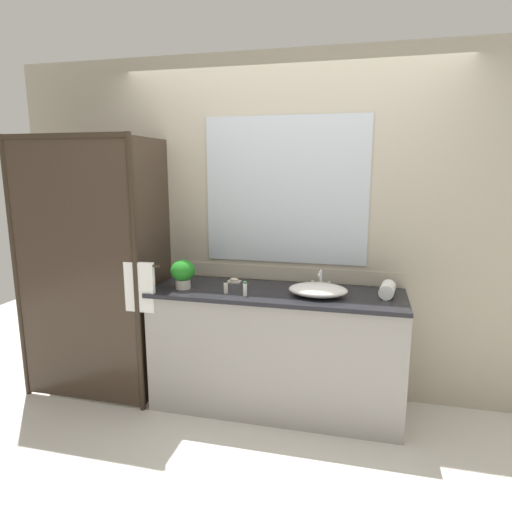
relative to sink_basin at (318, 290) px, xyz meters
name	(u,v)px	position (x,y,z in m)	size (l,w,h in m)	color
ground_plane	(275,407)	(-0.30, 0.04, -0.94)	(8.00, 8.00, 0.00)	silver
wall_back_with_mirror	(286,228)	(-0.30, 0.38, 0.37)	(4.40, 0.06, 2.60)	#B2A893
vanity_cabinet	(276,350)	(-0.30, 0.05, -0.49)	(1.80, 0.58, 0.90)	#9E9993
shower_enclosure	(102,271)	(-1.57, -0.15, 0.08)	(1.20, 0.59, 2.00)	#2D2319
sink_basin	(318,290)	(0.00, 0.00, 0.00)	(0.41, 0.31, 0.08)	white
faucet	(320,283)	(0.00, 0.16, 0.01)	(0.17, 0.16, 0.15)	silver
potted_plant	(183,272)	(-0.97, -0.05, 0.08)	(0.18, 0.18, 0.21)	beige
soap_dish	(234,281)	(-0.66, 0.21, -0.03)	(0.10, 0.07, 0.04)	silver
amenity_bottle_body_wash	(226,287)	(-0.63, -0.10, 0.00)	(0.03, 0.03, 0.09)	silver
amenity_bottle_lotion	(245,289)	(-0.49, -0.13, 0.01)	(0.03, 0.03, 0.10)	white
rolled_towel_near_edge	(387,290)	(0.46, 0.09, 0.01)	(0.10, 0.10, 0.19)	white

